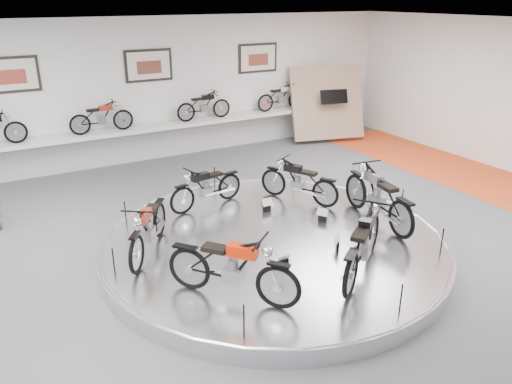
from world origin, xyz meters
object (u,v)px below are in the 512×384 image
shelf (156,127)px  bike_f (378,195)px  bike_d (232,267)px  display_platform (274,245)px  bike_a (299,181)px  bike_b (206,187)px  bike_e (363,243)px  bike_c (148,227)px

shelf → bike_f: size_ratio=5.73×
shelf → bike_d: bike_d is taller
display_platform → bike_a: size_ratio=4.00×
shelf → display_platform: bearing=-90.0°
bike_d → display_platform: bearing=92.3°
display_platform → bike_f: size_ratio=3.33×
display_platform → bike_a: (1.39, 1.25, 0.62)m
shelf → bike_b: bike_b is taller
bike_b → bike_a: bearing=147.5°
bike_f → bike_e: bearing=139.1°
display_platform → bike_c: size_ratio=3.81×
bike_c → bike_b: bearing=163.9°
shelf → bike_a: bike_a is taller
display_platform → bike_b: size_ratio=4.16×
bike_a → bike_b: (-1.86, 0.73, -0.02)m
display_platform → bike_e: (0.55, -1.78, 0.70)m
bike_f → bike_c: bearing=84.9°
bike_c → bike_f: size_ratio=0.88×
bike_c → bike_e: size_ratio=0.90×
display_platform → bike_e: bearing=-72.8°
display_platform → bike_c: bearing=164.9°
display_platform → bike_d: (-1.59, -1.39, 0.68)m
shelf → bike_c: size_ratio=6.54×
bike_a → bike_e: 3.15m
bike_e → bike_f: (1.58, 1.37, 0.02)m
bike_b → bike_f: (2.60, -2.39, 0.11)m
bike_b → bike_d: bearing=60.4°
bike_f → display_platform: bearing=87.1°
bike_e → bike_f: bearing=5.6°
bike_d → bike_e: size_ratio=0.97×
bike_a → bike_c: 3.65m
bike_b → bike_f: bearing=126.3°
bike_a → bike_c: bike_c is taller
display_platform → bike_d: bike_d is taller
bike_a → display_platform: bearing=104.2°
bike_c → bike_d: (0.61, -1.98, 0.03)m
bike_f → bike_d: bearing=112.7°
bike_a → bike_c: bearing=72.6°
shelf → bike_d: bearing=-101.5°
shelf → bike_b: (-0.47, -4.42, -0.25)m
bike_a → bike_f: size_ratio=0.83×
bike_a → bike_d: bearing=103.8°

